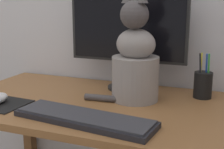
# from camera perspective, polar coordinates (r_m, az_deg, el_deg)

# --- Properties ---
(desk) EXTENTS (1.30, 0.63, 0.73)m
(desk) POSITION_cam_1_polar(r_m,az_deg,el_deg) (1.22, 0.58, -10.06)
(desk) COLOR brown
(desk) RESTS_ON ground_plane
(monitor) EXTENTS (0.52, 0.17, 0.43)m
(monitor) POSITION_cam_1_polar(r_m,az_deg,el_deg) (1.35, 2.82, 7.66)
(monitor) COLOR black
(monitor) RESTS_ON desk
(keyboard) EXTENTS (0.49, 0.19, 0.02)m
(keyboard) POSITION_cam_1_polar(r_m,az_deg,el_deg) (1.02, -5.14, -7.93)
(keyboard) COLOR black
(keyboard) RESTS_ON desk
(mousepad_left) EXTENTS (0.20, 0.18, 0.00)m
(mousepad_left) POSITION_cam_1_polar(r_m,az_deg,el_deg) (1.25, -19.59, -5.05)
(mousepad_left) COLOR black
(mousepad_left) RESTS_ON desk
(cat) EXTENTS (0.29, 0.22, 0.42)m
(cat) POSITION_cam_1_polar(r_m,az_deg,el_deg) (1.20, 4.21, 2.43)
(cat) COLOR gray
(cat) RESTS_ON desk
(pen_cup) EXTENTS (0.07, 0.07, 0.18)m
(pen_cup) POSITION_cam_1_polar(r_m,az_deg,el_deg) (1.30, 16.29, -1.74)
(pen_cup) COLOR black
(pen_cup) RESTS_ON desk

